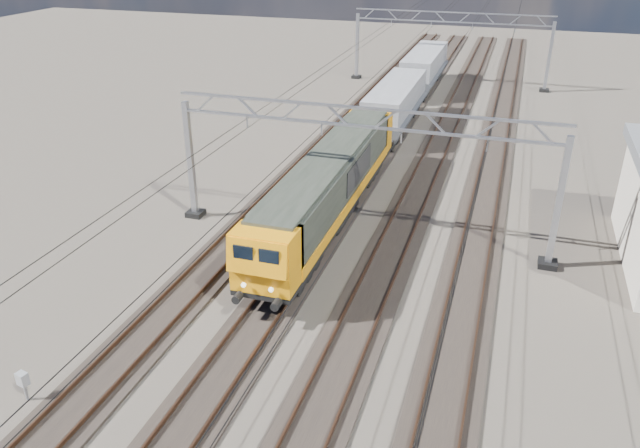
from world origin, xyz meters
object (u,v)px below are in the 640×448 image
(catenary_gantry_far, at_px, (450,45))
(locomotive, at_px, (330,183))
(hopper_wagon_lead, at_px, (395,103))
(hopper_wagon_mid, at_px, (424,66))
(trackside_cabinet, at_px, (23,380))
(catenary_gantry_mid, at_px, (360,170))

(catenary_gantry_far, distance_m, locomotive, 34.53)
(catenary_gantry_far, distance_m, hopper_wagon_lead, 16.94)
(hopper_wagon_mid, bearing_deg, trackside_cabinet, -96.95)
(trackside_cabinet, bearing_deg, hopper_wagon_lead, 92.85)
(locomotive, distance_m, hopper_wagon_mid, 31.90)
(locomotive, distance_m, trackside_cabinet, 18.00)
(catenary_gantry_mid, bearing_deg, hopper_wagon_mid, 93.42)
(hopper_wagon_mid, xyz_separation_m, trackside_cabinet, (-5.95, -48.83, -1.36))
(hopper_wagon_lead, distance_m, trackside_cabinet, 35.16)
(locomotive, distance_m, hopper_wagon_lead, 17.70)
(locomotive, relative_size, trackside_cabinet, 18.30)
(catenary_gantry_mid, height_order, hopper_wagon_mid, catenary_gantry_mid)
(trackside_cabinet, bearing_deg, locomotive, 83.23)
(catenary_gantry_mid, height_order, catenary_gantry_far, same)
(locomotive, xyz_separation_m, trackside_cabinet, (-5.95, -16.93, -1.46))
(locomotive, bearing_deg, catenary_gantry_far, 86.68)
(hopper_wagon_lead, bearing_deg, hopper_wagon_mid, 90.00)
(catenary_gantry_mid, xyz_separation_m, locomotive, (-2.00, 1.56, -1.58))
(hopper_wagon_mid, bearing_deg, catenary_gantry_mid, -86.58)
(catenary_gantry_mid, xyz_separation_m, trackside_cabinet, (-7.95, -15.37, -3.04))
(catenary_gantry_far, bearing_deg, locomotive, -93.32)
(catenary_gantry_far, relative_size, locomotive, 0.94)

